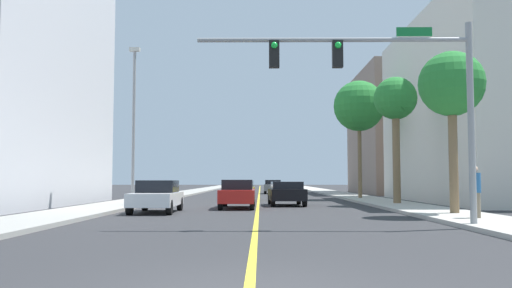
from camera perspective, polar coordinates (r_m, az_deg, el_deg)
ground at (r=49.07m, az=0.33°, el=-5.59°), size 192.00×192.00×0.00m
sidewalk_left at (r=49.69m, az=-8.63°, el=-5.44°), size 3.02×168.00×0.15m
sidewalk_right at (r=49.64m, az=9.30°, el=-5.44°), size 3.02×168.00×0.15m
lane_marking_center at (r=49.06m, az=0.33°, el=-5.59°), size 0.16×144.00×0.01m
building_right_near at (r=38.89m, az=26.05°, el=3.44°), size 12.69×19.07×12.33m
building_right_far at (r=58.31m, az=19.11°, el=1.16°), size 16.39×15.41×12.73m
traffic_signal_mast at (r=16.76m, az=14.08°, el=6.92°), size 8.50×0.36×6.18m
street_lamp at (r=29.07m, az=-13.14°, el=2.84°), size 0.56×0.28×8.49m
palm_near at (r=22.76m, az=20.47°, el=5.92°), size 2.63×2.63×6.51m
palm_mid at (r=31.13m, az=14.90°, el=4.45°), size 2.44×2.44×7.19m
palm_far at (r=39.63m, az=11.13°, el=4.02°), size 3.74×3.74×8.63m
car_gray at (r=54.56m, az=1.86°, el=-4.63°), size 1.92×4.04×1.42m
car_yellow at (r=36.98m, az=-1.51°, el=-5.03°), size 1.85×3.88×1.40m
car_black at (r=29.91m, az=3.33°, el=-5.30°), size 2.07×4.07×1.35m
car_white at (r=24.04m, az=-10.72°, el=-5.57°), size 1.93×4.28×1.44m
car_red at (r=27.13m, az=-2.00°, el=-5.39°), size 1.76×4.60×1.46m
pedestrian at (r=19.82m, az=22.72°, el=-4.81°), size 0.38×0.38×1.79m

